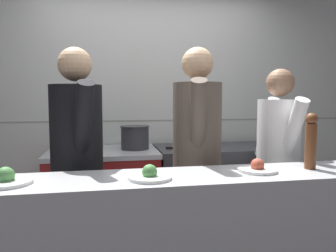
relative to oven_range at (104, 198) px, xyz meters
The scene contains 13 objects.
wall_back_tiled 1.06m from the oven_range, 38.86° to the left, with size 8.00×0.06×2.60m.
oven_range is the anchor object (origin of this frame).
prep_counter 1.15m from the oven_range, ahead, with size 1.28×0.65×0.91m.
stock_pot 0.60m from the oven_range, 164.69° to the left, with size 0.27×0.27×0.20m.
sauce_pot 0.64m from the oven_range, ahead, with size 0.27×0.27×0.22m.
chefs_knife 0.87m from the oven_range, ahead, with size 0.39×0.15×0.02m.
plated_dish_main 1.47m from the oven_range, 110.13° to the right, with size 0.26×0.26×0.09m.
plated_dish_appetiser 1.45m from the oven_range, 79.07° to the right, with size 0.24×0.24×0.08m.
plated_dish_dessert 1.64m from the oven_range, 54.45° to the right, with size 0.23×0.23×0.08m.
pepper_mill 1.90m from the oven_range, 44.96° to the right, with size 0.07×0.07×0.34m.
chef_head_cook 0.91m from the oven_range, 102.60° to the right, with size 0.43×0.75×1.72m.
chef_sous 1.13m from the oven_range, 46.87° to the right, with size 0.43×0.76×1.75m.
chef_line 1.59m from the oven_range, 28.60° to the right, with size 0.33×0.70×1.61m.
Camera 1 is at (-0.47, -1.93, 1.38)m, focal length 35.00 mm.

